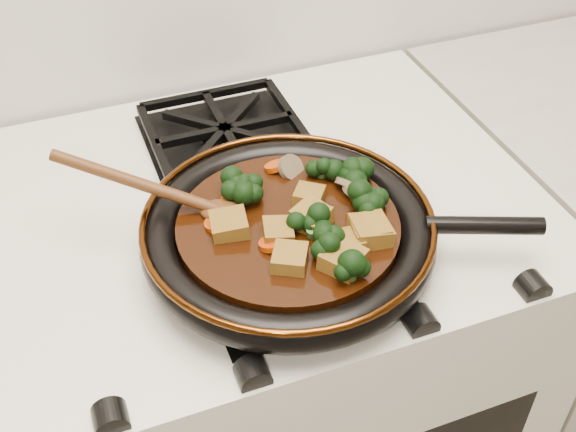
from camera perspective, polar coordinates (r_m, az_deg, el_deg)
name	(u,v)px	position (r m, az deg, el deg)	size (l,w,h in m)	color
stove	(264,391)	(1.32, -1.94, -13.69)	(0.76, 0.60, 0.90)	silver
burner_grate_front	(293,258)	(0.88, 0.42, -3.33)	(0.23, 0.23, 0.03)	black
burner_grate_back	(225,135)	(1.09, -4.96, 6.43)	(0.23, 0.23, 0.03)	black
skillet	(290,232)	(0.87, 0.13, -1.29)	(0.46, 0.36, 0.05)	black
braising_sauce	(288,229)	(0.87, 0.00, -1.04)	(0.27, 0.27, 0.02)	black
tofu_cube_0	(313,220)	(0.85, 2.00, -0.35)	(0.04, 0.04, 0.02)	brown
tofu_cube_1	(344,245)	(0.82, 4.45, -2.28)	(0.04, 0.04, 0.02)	brown
tofu_cube_2	(343,260)	(0.80, 4.35, -3.50)	(0.04, 0.04, 0.02)	brown
tofu_cube_3	(309,197)	(0.89, 1.68, 1.54)	(0.03, 0.03, 0.02)	brown
tofu_cube_4	(278,232)	(0.84, -0.82, -1.26)	(0.03, 0.04, 0.02)	brown
tofu_cube_5	(290,259)	(0.80, 0.15, -3.40)	(0.04, 0.04, 0.02)	brown
tofu_cube_6	(311,216)	(0.86, 1.85, 0.00)	(0.04, 0.04, 0.02)	brown
tofu_cube_7	(229,226)	(0.85, -4.66, -0.76)	(0.04, 0.04, 0.02)	brown
tofu_cube_8	(370,231)	(0.84, 6.46, -1.16)	(0.04, 0.04, 0.02)	brown
tofu_cube_9	(370,232)	(0.84, 6.52, -1.23)	(0.04, 0.05, 0.02)	brown
broccoli_floret_0	(311,230)	(0.84, 1.87, -1.10)	(0.06, 0.06, 0.05)	black
broccoli_floret_1	(236,189)	(0.89, -4.11, 2.12)	(0.06, 0.06, 0.05)	black
broccoli_floret_2	(371,201)	(0.88, 6.57, 1.17)	(0.06, 0.06, 0.06)	black
broccoli_floret_3	(352,271)	(0.79, 5.07, -4.35)	(0.06, 0.06, 0.06)	black
broccoli_floret_4	(322,170)	(0.92, 2.72, 3.66)	(0.06, 0.06, 0.05)	black
broccoli_floret_5	(356,180)	(0.91, 5.37, 2.89)	(0.06, 0.06, 0.05)	black
broccoli_floret_6	(249,194)	(0.89, -3.09, 1.78)	(0.06, 0.06, 0.05)	black
broccoli_floret_7	(329,244)	(0.82, 3.28, -2.20)	(0.05, 0.05, 0.06)	black
carrot_coin_0	(349,176)	(0.93, 4.81, 3.21)	(0.03, 0.03, 0.01)	#AB3204
carrot_coin_1	(232,203)	(0.88, -4.42, 1.03)	(0.03, 0.03, 0.01)	#AB3204
carrot_coin_2	(272,243)	(0.83, -1.25, -2.16)	(0.03, 0.03, 0.01)	#AB3204
carrot_coin_3	(216,223)	(0.86, -5.69, -0.56)	(0.03, 0.03, 0.01)	#AB3204
carrot_coin_4	(362,197)	(0.89, 5.83, 1.52)	(0.03, 0.03, 0.01)	#AB3204
carrot_coin_5	(275,166)	(0.94, -1.02, 3.95)	(0.03, 0.03, 0.01)	#AB3204
mushroom_slice_0	(348,185)	(0.91, 4.77, 2.47)	(0.03, 0.03, 0.01)	brown
mushroom_slice_1	(355,190)	(0.90, 5.33, 2.02)	(0.03, 0.03, 0.01)	brown
mushroom_slice_2	(291,168)	(0.93, 0.22, 3.83)	(0.04, 0.04, 0.01)	brown
wooden_spoon	(177,196)	(0.88, -8.80, 1.58)	(0.13, 0.09, 0.21)	#4F2A10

